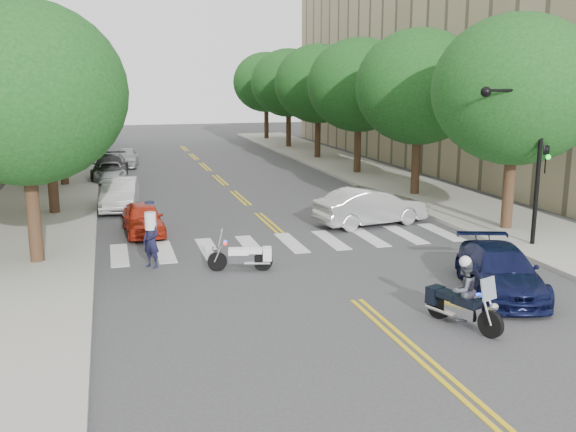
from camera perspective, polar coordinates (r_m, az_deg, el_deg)
name	(u,v)px	position (r m, az deg, el deg)	size (l,w,h in m)	color
ground	(356,300)	(17.96, 6.08, -7.45)	(140.00, 140.00, 0.00)	#38383A
sidewalk_left	(52,186)	(38.27, -20.24, 2.52)	(5.00, 60.00, 0.15)	#9E9991
sidewalk_right	(367,173)	(41.31, 7.05, 3.85)	(5.00, 60.00, 0.15)	#9E9991
building_right	(560,8)	(53.01, 23.02, 16.68)	(26.00, 44.00, 22.00)	tan
tree_l_0	(23,93)	(21.81, -22.48, 10.08)	(6.40, 6.40, 8.45)	#382316
tree_l_1	(45,89)	(29.78, -20.77, 10.54)	(6.40, 6.40, 8.45)	#382316
tree_l_2	(58,86)	(37.75, -19.78, 10.81)	(6.40, 6.40, 8.45)	#382316
tree_l_3	(66,85)	(45.74, -19.14, 10.98)	(6.40, 6.40, 8.45)	#382316
tree_l_4	(72,83)	(53.73, -18.69, 11.10)	(6.40, 6.40, 8.45)	#382316
tree_l_5	(76,83)	(61.72, -18.35, 11.18)	(6.40, 6.40, 8.45)	#382316
tree_r_0	(516,90)	(26.46, 19.60, 10.51)	(6.40, 6.40, 8.45)	#382316
tree_r_1	(419,87)	(33.33, 11.57, 11.17)	(6.40, 6.40, 8.45)	#382316
tree_r_2	(359,85)	(40.62, 6.33, 11.49)	(6.40, 6.40, 8.45)	#382316
tree_r_3	(318,84)	(48.13, 2.69, 11.65)	(6.40, 6.40, 8.45)	#382316
tree_r_4	(289,83)	(55.78, 0.05, 11.74)	(6.40, 6.40, 8.45)	#382316
tree_r_5	(266,82)	(63.52, -1.96, 11.79)	(6.40, 6.40, 8.45)	#382316
traffic_signal_pole	(529,145)	(23.91, 20.60, 5.92)	(2.82, 0.42, 6.00)	black
motorcycle_police	(462,295)	(16.38, 15.17, -6.80)	(1.07, 2.15, 1.81)	black
motorcycle_parked	(246,256)	(20.43, -3.76, -3.60)	(2.05, 0.78, 1.34)	black
officer_standing	(151,241)	(21.10, -12.05, -2.19)	(0.64, 0.42, 1.75)	black
convertible	(371,207)	(26.83, 7.38, 0.84)	(1.65, 4.72, 1.56)	#B8B8BA
sedan_blue	(500,270)	(19.25, 18.34, -4.62)	(1.84, 4.53, 1.31)	#0D1236
parked_car_a	(143,218)	(25.78, -12.77, -0.20)	(1.45, 3.61, 1.23)	#B42713
parked_car_b	(120,194)	(30.81, -14.71, 1.89)	(1.51, 4.33, 1.43)	#BDBDBD
parked_car_c	(110,171)	(39.55, -15.51, 3.84)	(1.85, 4.02, 1.12)	#939599
parked_car_d	(110,167)	(40.53, -15.54, 4.25)	(2.01, 4.94, 1.43)	black
parked_car_e	(126,157)	(45.51, -14.20, 5.09)	(1.57, 3.91, 1.33)	#9F9FA4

